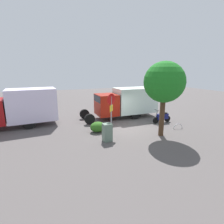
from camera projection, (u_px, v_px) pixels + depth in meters
The scene contains 9 objects.
ground_plane at pixel (128, 128), 14.03m from camera, with size 60.00×60.00×0.00m, color #524C4B.
box_truck_near at pixel (126, 101), 16.82m from camera, with size 7.25×2.21×2.82m.
box_truck_far at pixel (20, 107), 13.99m from camera, with size 6.98×2.57×3.04m.
motorcycle at pixel (162, 117), 15.27m from camera, with size 1.81×0.55×1.20m.
stop_sign at pixel (111, 108), 12.12m from camera, with size 0.71×0.33×2.94m.
street_tree at pixel (164, 83), 11.56m from camera, with size 2.72×2.72×5.09m.
utility_cabinet at pixel (107, 132), 11.29m from camera, with size 0.56×0.49×1.18m, color slate.
bike_rack_hoop at pixel (178, 129), 13.83m from camera, with size 0.85×0.85×0.05m, color #B7B7BC.
shrub_near_sign at pixel (98, 127), 13.03m from camera, with size 1.12×0.92×0.77m, color #2E621D.
Camera 1 is at (6.16, 11.91, 4.51)m, focal length 28.11 mm.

